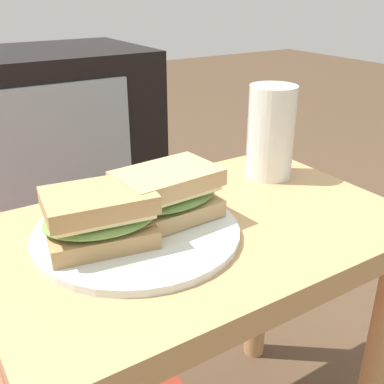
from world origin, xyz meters
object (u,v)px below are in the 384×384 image
(sandwich_back, at_px, (167,194))
(beer_glass, at_px, (271,133))
(plate, at_px, (137,232))
(sandwich_front, at_px, (100,217))

(sandwich_back, bearing_deg, beer_glass, 14.55)
(plate, height_order, sandwich_front, sandwich_front)
(sandwich_back, relative_size, beer_glass, 0.95)
(sandwich_front, xyz_separation_m, sandwich_back, (0.10, 0.01, 0.00))
(plate, height_order, beer_glass, beer_glass)
(sandwich_back, bearing_deg, sandwich_front, -173.19)
(plate, xyz_separation_m, beer_glass, (0.28, 0.06, 0.07))
(plate, relative_size, beer_glass, 1.75)
(sandwich_front, height_order, beer_glass, beer_glass)
(sandwich_back, height_order, beer_glass, beer_glass)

